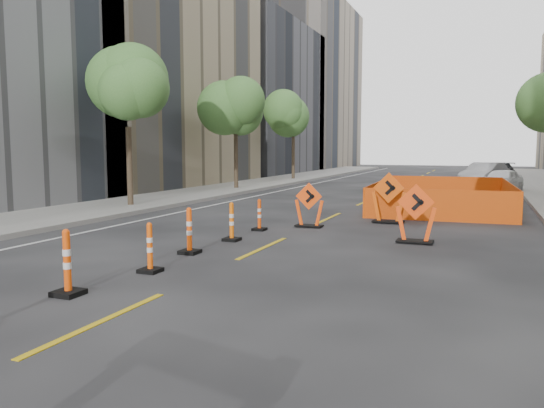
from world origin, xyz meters
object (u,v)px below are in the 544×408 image
at_px(parked_car_far, 499,172).
at_px(parked_car_mid, 484,175).
at_px(channelizer_6, 259,215).
at_px(channelizer_3, 150,247).
at_px(chevron_sign_center, 389,198).
at_px(chevron_sign_right, 416,214).
at_px(channelizer_2, 67,262).
at_px(chevron_sign_left, 309,205).
at_px(channelizer_4, 189,231).
at_px(channelizer_5, 232,222).
at_px(parked_car_near, 502,181).

bearing_deg(parked_car_far, parked_car_mid, -86.83).
xyz_separation_m(channelizer_6, parked_car_mid, (6.26, 21.55, 0.30)).
xyz_separation_m(channelizer_3, parked_car_mid, (6.17, 27.29, 0.27)).
distance_m(chevron_sign_center, parked_car_mid, 18.77).
distance_m(channelizer_3, chevron_sign_right, 6.96).
bearing_deg(parked_car_mid, channelizer_6, -85.90).
xyz_separation_m(channelizer_3, channelizer_6, (-0.09, 5.74, -0.03)).
distance_m(channelizer_2, chevron_sign_left, 8.95).
bearing_deg(parked_car_mid, parked_car_far, 102.56).
bearing_deg(chevron_sign_right, parked_car_far, 74.95).
height_order(channelizer_4, parked_car_far, parked_car_far).
distance_m(channelizer_2, parked_car_far, 37.33).
relative_size(channelizer_3, chevron_sign_center, 0.60).
bearing_deg(parked_car_mid, chevron_sign_center, -78.70).
bearing_deg(channelizer_5, chevron_sign_left, 69.39).
bearing_deg(channelizer_4, parked_car_far, 77.26).
height_order(chevron_sign_center, parked_car_far, chevron_sign_center).
height_order(channelizer_2, parked_car_mid, parked_car_mid).
xyz_separation_m(channelizer_5, chevron_sign_left, (1.17, 3.10, 0.18)).
bearing_deg(channelizer_4, chevron_sign_left, 75.21).
bearing_deg(chevron_sign_center, channelizer_2, -104.94).
relative_size(channelizer_2, chevron_sign_left, 0.81).
xyz_separation_m(chevron_sign_left, chevron_sign_center, (2.15, 1.83, 0.14)).
xyz_separation_m(parked_car_mid, parked_car_far, (1.00, 7.37, -0.09)).
relative_size(channelizer_2, chevron_sign_right, 0.73).
bearing_deg(parked_car_near, parked_car_far, 105.70).
distance_m(channelizer_4, channelizer_6, 3.83).
relative_size(channelizer_6, parked_car_far, 0.20).
relative_size(channelizer_5, chevron_sign_left, 0.74).
bearing_deg(channelizer_3, chevron_sign_left, 81.03).
bearing_deg(parked_car_mid, chevron_sign_left, -83.71).
relative_size(chevron_sign_left, chevron_sign_center, 0.83).
distance_m(chevron_sign_left, parked_car_far, 28.39).
distance_m(channelizer_4, channelizer_5, 1.92).
relative_size(chevron_sign_left, parked_car_far, 0.30).
xyz_separation_m(channelizer_4, chevron_sign_center, (3.47, 6.84, 0.29)).
bearing_deg(parked_car_far, channelizer_6, -93.19).
distance_m(channelizer_6, parked_car_near, 18.08).
distance_m(channelizer_5, parked_car_mid, 24.28).
bearing_deg(chevron_sign_center, parked_car_near, 77.90).
bearing_deg(channelizer_3, channelizer_5, 91.07).
relative_size(channelizer_5, chevron_sign_right, 0.67).
height_order(channelizer_2, chevron_sign_left, chevron_sign_left).
xyz_separation_m(channelizer_4, parked_car_far, (7.40, 32.74, 0.13)).
distance_m(channelizer_4, chevron_sign_right, 5.83).
bearing_deg(parked_car_mid, channelizer_2, -82.22).
height_order(channelizer_5, chevron_sign_left, chevron_sign_left).
bearing_deg(chevron_sign_center, channelizer_4, -113.43).
height_order(channelizer_2, parked_car_far, parked_car_far).
xyz_separation_m(chevron_sign_center, chevron_sign_right, (1.26, -3.45, -0.06)).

